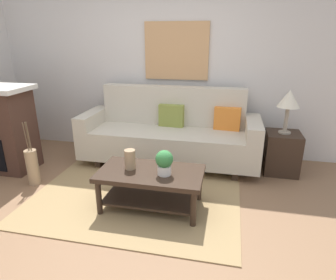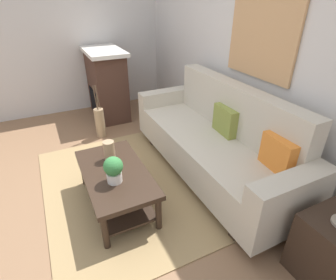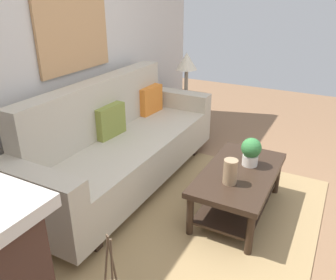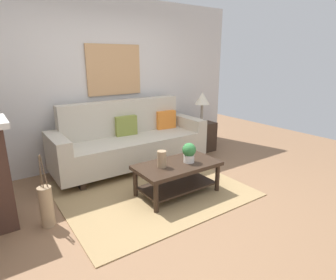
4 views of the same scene
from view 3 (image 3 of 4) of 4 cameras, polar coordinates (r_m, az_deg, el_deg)
The scene contains 15 objects.
ground_plane at distance 3.08m, azimuth 13.49°, elevation -14.81°, with size 9.25×9.25×0.00m, color #8C6647.
wall_back at distance 3.44m, azimuth -18.00°, elevation 13.78°, with size 5.25×0.10×2.70m, color silver.
area_rug at distance 3.19m, azimuth 4.66°, elevation -12.41°, with size 2.36×2.05×0.01m, color #A38456.
couch at distance 3.50m, azimuth -7.86°, elevation -0.94°, with size 2.49×0.84×1.08m.
throw_pillow_olive at distance 3.47m, azimuth -9.76°, elevation 3.18°, with size 0.36×0.12×0.32m, color olive.
throw_pillow_orange at distance 4.09m, azimuth -3.04°, elevation 6.75°, with size 0.36×0.12×0.32m, color orange.
coffee_table at distance 3.12m, azimuth 11.75°, elevation -6.98°, with size 1.10×0.60×0.43m.
tabletop_vase at distance 2.82m, azimuth 10.37°, elevation -5.27°, with size 0.12×0.12×0.21m, color tan.
potted_plant_tabletop at distance 3.13m, azimuth 13.73°, elevation -1.78°, with size 0.18×0.18×0.26m.
side_table at distance 4.80m, azimuth 2.95°, elevation 4.36°, with size 0.44×0.44×0.56m, color #332319.
table_lamp at distance 4.60m, azimuth 3.14°, elevation 12.75°, with size 0.28×0.28×0.57m.
floor_vase_branch_a at distance 1.86m, azimuth -9.28°, elevation -19.42°, with size 0.01×0.01×0.36m, color brown.
floor_vase_branch_b at distance 1.85m, azimuth -10.32°, elevation -19.76°, with size 0.01×0.01×0.36m, color brown.
floor_vase_branch_c at distance 1.84m, azimuth -9.40°, elevation -20.16°, with size 0.01×0.01×0.36m, color brown.
framed_painting at distance 3.49m, azimuth -15.51°, elevation 17.67°, with size 0.94×0.03×0.81m, color tan.
Camera 3 is at (-2.37, -0.47, 1.91)m, focal length 36.39 mm.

